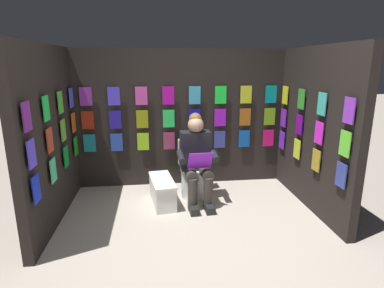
# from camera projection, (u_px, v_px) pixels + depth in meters

# --- Properties ---
(ground_plane) EXTENTS (30.00, 30.00, 0.00)m
(ground_plane) POSITION_uv_depth(u_px,v_px,m) (200.00, 254.00, 3.08)
(ground_plane) COLOR #B2A899
(display_wall_back) EXTENTS (3.19, 0.14, 2.03)m
(display_wall_back) POSITION_uv_depth(u_px,v_px,m) (181.00, 118.00, 4.71)
(display_wall_back) COLOR black
(display_wall_back) RESTS_ON ground
(display_wall_left) EXTENTS (0.14, 1.92, 2.03)m
(display_wall_left) POSITION_uv_depth(u_px,v_px,m) (315.00, 129.00, 3.93)
(display_wall_left) COLOR black
(display_wall_left) RESTS_ON ground
(display_wall_right) EXTENTS (0.14, 1.92, 2.03)m
(display_wall_right) POSITION_uv_depth(u_px,v_px,m) (50.00, 136.00, 3.56)
(display_wall_right) COLOR black
(display_wall_right) RESTS_ON ground
(toilet) EXTENTS (0.41, 0.56, 0.77)m
(toilet) POSITION_uv_depth(u_px,v_px,m) (194.00, 173.00, 4.41)
(toilet) COLOR white
(toilet) RESTS_ON ground
(person_reading) EXTENTS (0.54, 0.70, 1.19)m
(person_reading) POSITION_uv_depth(u_px,v_px,m) (197.00, 159.00, 4.13)
(person_reading) COLOR black
(person_reading) RESTS_ON ground
(comic_longbox_near) EXTENTS (0.37, 0.72, 0.34)m
(comic_longbox_near) POSITION_uv_depth(u_px,v_px,m) (162.00, 191.00, 4.17)
(comic_longbox_near) COLOR white
(comic_longbox_near) RESTS_ON ground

